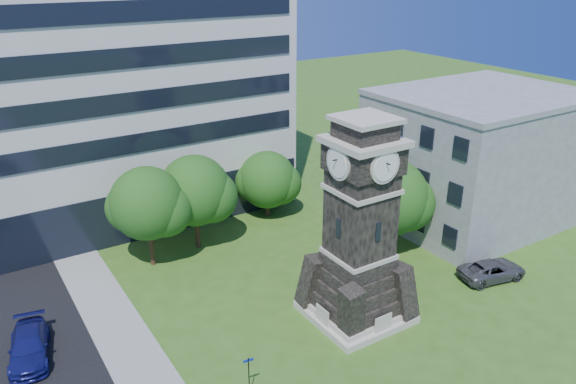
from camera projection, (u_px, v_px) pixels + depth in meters
ground at (335, 350)px, 30.70m from camera, size 160.00×160.00×0.00m
sidewalk at (136, 360)px, 29.88m from camera, size 3.00×70.00×0.06m
clock_tower at (359, 236)px, 31.71m from camera, size 5.40×5.40×12.22m
office_tall at (109, 36)px, 43.80m from camera, size 26.20×15.11×28.60m
office_low at (477, 156)px, 44.82m from camera, size 15.20×12.20×10.40m
car_street_north at (29, 346)px, 29.87m from camera, size 2.87×5.08×1.39m
car_east_lot at (492, 270)px, 37.32m from camera, size 4.95×3.04×1.28m
park_bench at (361, 309)px, 33.45m from camera, size 1.75×0.47×0.90m
street_sign at (249, 372)px, 27.01m from camera, size 0.53×0.05×2.20m
tree_nw at (148, 206)px, 37.66m from camera, size 5.52×5.02×7.16m
tree_nc at (196, 193)px, 40.10m from camera, size 5.67×5.15×7.08m
tree_ne at (268, 181)px, 45.54m from camera, size 5.15×4.68×5.58m
tree_east at (390, 199)px, 39.41m from camera, size 6.03×5.48×7.08m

